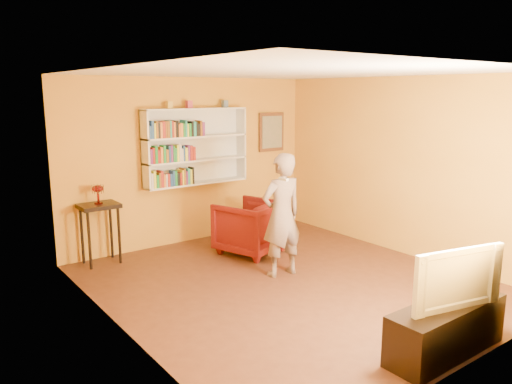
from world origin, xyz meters
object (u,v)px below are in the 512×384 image
Objects in this scene: armchair at (250,227)px; person at (282,215)px; console_table at (99,214)px; television at (450,276)px; bookshelf at (194,147)px; tv_cabinet at (446,329)px; ruby_lustre at (98,190)px.

person reaches higher than armchair.
console_table is at bearing -41.88° from armchair.
television is at bearing -69.11° from console_table.
television is at bearing 92.09° from person.
bookshelf is at bearing -82.54° from person.
tv_cabinet is (1.72, -4.50, -0.49)m from console_table.
bookshelf is 6.55× the size of ruby_lustre.
bookshelf reaches higher than television.
ruby_lustre reaches higher than tv_cabinet.
console_table is 0.35m from ruby_lustre.
tv_cabinet is (-0.09, -2.57, -0.59)m from person.
person is (1.80, -1.93, -0.25)m from ruby_lustre.
console_table is at bearing -174.57° from bookshelf.
ruby_lustre is at bearing 124.19° from television.
television is (1.72, -4.50, 0.05)m from console_table.
ruby_lustre is (-1.68, -0.16, -0.50)m from bookshelf.
person is 1.22× the size of tv_cabinet.
bookshelf is 1.76m from ruby_lustre.
armchair is at bearing -71.57° from bookshelf.
television is at bearing 0.00° from tv_cabinet.
tv_cabinet is at bearing -166.70° from television.
console_table is (-1.68, -0.16, -0.86)m from bookshelf.
bookshelf is 1.89m from console_table.
television reaches higher than armchair.
armchair reaches higher than tv_cabinet.
person is at bearing -46.97° from ruby_lustre.
person is 2.64m from tv_cabinet.
bookshelf is 2.02× the size of console_table.
armchair is (0.35, -1.06, -1.18)m from bookshelf.
ruby_lustre is (-0.00, 0.00, 0.35)m from console_table.
tv_cabinet is at bearing -69.11° from ruby_lustre.
bookshelf reaches higher than person.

